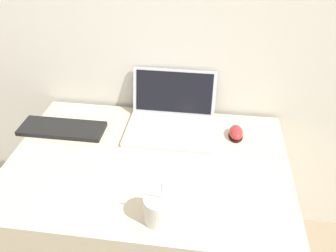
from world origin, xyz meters
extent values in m
cube|color=beige|center=(0.00, 0.37, 0.36)|extent=(1.10, 0.74, 0.72)
cube|color=silver|center=(0.06, 0.56, 0.73)|extent=(0.38, 0.25, 0.02)
cube|color=#B7B7BC|center=(0.06, 0.58, 0.74)|extent=(0.33, 0.14, 0.00)
cube|color=silver|center=(0.06, 0.71, 0.84)|extent=(0.38, 0.07, 0.20)
cube|color=black|center=(0.06, 0.71, 0.84)|extent=(0.35, 0.06, 0.18)
cylinder|color=silver|center=(0.09, 0.10, 0.77)|extent=(0.09, 0.09, 0.10)
cylinder|color=black|center=(0.09, 0.10, 0.81)|extent=(0.08, 0.08, 0.01)
cylinder|color=white|center=(0.10, 0.10, 0.83)|extent=(0.02, 0.06, 0.16)
ellipsoid|color=black|center=(0.35, 0.57, 0.72)|extent=(0.06, 0.10, 0.01)
ellipsoid|color=red|center=(0.35, 0.57, 0.74)|extent=(0.06, 0.09, 0.04)
cube|color=black|center=(-0.41, 0.51, 0.73)|extent=(0.37, 0.13, 0.02)
camera|label=1|loc=(0.21, -0.57, 1.59)|focal=35.00mm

